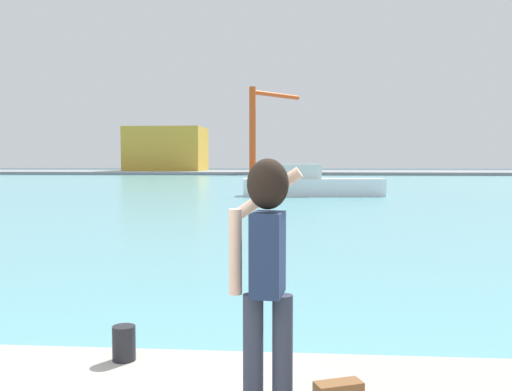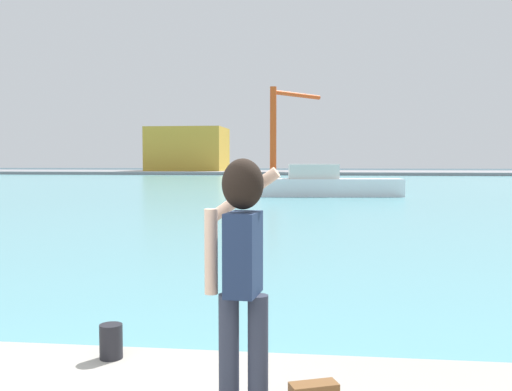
{
  "view_description": "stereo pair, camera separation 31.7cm",
  "coord_description": "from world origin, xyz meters",
  "px_view_note": "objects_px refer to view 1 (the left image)",
  "views": [
    {
      "loc": [
        1.27,
        -3.03,
        2.21
      ],
      "look_at": [
        0.61,
        4.89,
        1.72
      ],
      "focal_mm": 39.94,
      "sensor_mm": 36.0,
      "label": 1
    },
    {
      "loc": [
        1.59,
        -2.99,
        2.21
      ],
      "look_at": [
        0.61,
        4.89,
        1.72
      ],
      "focal_mm": 39.94,
      "sensor_mm": 36.0,
      "label": 2
    }
  ],
  "objects_px": {
    "person_photographer": "(266,259)",
    "port_crane": "(260,119)",
    "warehouse_left": "(167,149)",
    "harbor_bollard": "(124,343)",
    "boat_moored": "(310,184)"
  },
  "relations": [
    {
      "from": "warehouse_left",
      "to": "port_crane",
      "type": "bearing_deg",
      "value": -25.48
    },
    {
      "from": "harbor_bollard",
      "to": "boat_moored",
      "type": "height_order",
      "value": "boat_moored"
    },
    {
      "from": "person_photographer",
      "to": "port_crane",
      "type": "bearing_deg",
      "value": 10.14
    },
    {
      "from": "harbor_bollard",
      "to": "warehouse_left",
      "type": "xyz_separation_m",
      "value": [
        -21.97,
        91.98,
        3.56
      ]
    },
    {
      "from": "port_crane",
      "to": "person_photographer",
      "type": "bearing_deg",
      "value": -85.58
    },
    {
      "from": "person_photographer",
      "to": "port_crane",
      "type": "xyz_separation_m",
      "value": [
        -6.57,
        84.95,
        7.12
      ]
    },
    {
      "from": "harbor_bollard",
      "to": "person_photographer",
      "type": "bearing_deg",
      "value": -35.56
    },
    {
      "from": "warehouse_left",
      "to": "port_crane",
      "type": "distance_m",
      "value": 19.02
    },
    {
      "from": "harbor_bollard",
      "to": "boat_moored",
      "type": "distance_m",
      "value": 30.81
    },
    {
      "from": "person_photographer",
      "to": "warehouse_left",
      "type": "bearing_deg",
      "value": 19.78
    },
    {
      "from": "boat_moored",
      "to": "port_crane",
      "type": "distance_m",
      "value": 54.35
    },
    {
      "from": "boat_moored",
      "to": "port_crane",
      "type": "relative_size",
      "value": 0.68
    },
    {
      "from": "person_photographer",
      "to": "harbor_bollard",
      "type": "distance_m",
      "value": 1.83
    },
    {
      "from": "warehouse_left",
      "to": "harbor_bollard",
      "type": "bearing_deg",
      "value": -76.57
    },
    {
      "from": "boat_moored",
      "to": "port_crane",
      "type": "xyz_separation_m",
      "value": [
        -7.24,
        53.28,
        7.93
      ]
    }
  ]
}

